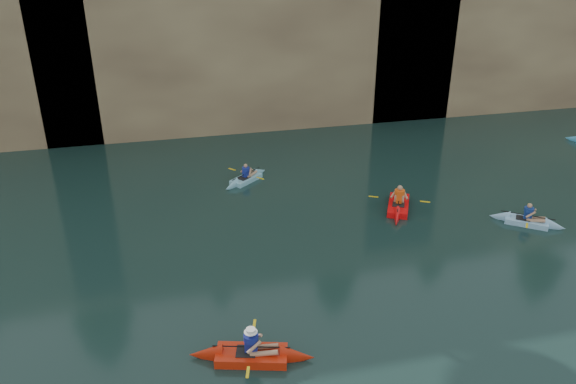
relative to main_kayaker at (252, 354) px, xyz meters
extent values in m
cube|color=tan|center=(1.98, 27.60, 5.82)|extent=(70.00, 16.00, 12.00)
cube|color=tan|center=(3.98, 20.20, 5.52)|extent=(24.00, 2.40, 11.40)
cube|color=tan|center=(23.98, 20.20, 4.74)|extent=(26.00, 2.40, 9.84)
cube|color=black|center=(-2.02, 19.55, 1.42)|extent=(3.50, 1.00, 3.20)
cube|color=black|center=(11.98, 19.55, 2.07)|extent=(5.00, 1.00, 4.50)
cube|color=red|center=(0.00, 0.00, -0.02)|extent=(2.87, 1.54, 0.31)
cone|color=red|center=(1.24, -0.34, -0.02)|extent=(1.15, 1.04, 0.82)
cone|color=red|center=(-1.24, 0.34, -0.02)|extent=(1.15, 1.04, 0.82)
cube|color=black|center=(-0.14, 0.04, 0.11)|extent=(0.67, 0.64, 0.04)
cube|color=navy|center=(0.00, 0.00, 0.41)|extent=(0.40, 0.31, 0.52)
sphere|color=tan|center=(0.00, 0.00, 0.78)|extent=(0.22, 0.22, 0.22)
cylinder|color=black|center=(0.00, 0.00, 0.28)|extent=(2.12, 0.61, 0.04)
cube|color=yellow|center=(0.26, 0.96, 0.28)|extent=(0.19, 0.43, 0.02)
cube|color=yellow|center=(-0.26, -0.96, 0.28)|extent=(0.19, 0.43, 0.02)
cylinder|color=white|center=(0.00, 0.00, 0.82)|extent=(0.37, 0.37, 0.10)
cube|color=#91CBF3|center=(12.37, 5.27, -0.05)|extent=(2.26, 1.94, 0.26)
cone|color=#91CBF3|center=(13.23, 4.63, -0.05)|extent=(1.06, 1.04, 0.70)
cone|color=#91CBF3|center=(11.52, 5.91, -0.05)|extent=(1.06, 1.04, 0.70)
cube|color=black|center=(12.25, 5.36, 0.05)|extent=(0.70, 0.68, 0.04)
cube|color=navy|center=(12.37, 5.27, 0.32)|extent=(0.38, 0.36, 0.47)
sphere|color=tan|center=(12.37, 5.27, 0.66)|extent=(0.20, 0.20, 0.20)
cylinder|color=black|center=(12.37, 5.27, 0.22)|extent=(1.69, 1.27, 0.04)
cube|color=yellow|center=(12.93, 6.02, 0.22)|extent=(0.31, 0.38, 0.02)
cube|color=yellow|center=(11.82, 4.52, 0.22)|extent=(0.31, 0.38, 0.02)
cube|color=red|center=(7.83, 7.81, -0.03)|extent=(2.01, 2.89, 0.30)
cone|color=red|center=(8.42, 8.99, -0.03)|extent=(1.17, 1.25, 0.81)
cone|color=red|center=(7.24, 6.63, -0.03)|extent=(1.17, 1.25, 0.81)
cube|color=black|center=(7.76, 7.67, 0.09)|extent=(0.70, 0.72, 0.04)
cube|color=#EE5A14|center=(7.83, 7.81, 0.41)|extent=(0.38, 0.44, 0.54)
sphere|color=tan|center=(7.83, 7.81, 0.79)|extent=(0.23, 0.23, 0.23)
cylinder|color=black|center=(7.83, 7.81, 0.26)|extent=(1.10, 2.16, 0.04)
cube|color=yellow|center=(6.85, 8.30, 0.26)|extent=(0.41, 0.26, 0.02)
cube|color=yellow|center=(8.81, 7.32, 0.26)|extent=(0.41, 0.26, 0.02)
cube|color=#82C6DA|center=(1.89, 12.18, -0.05)|extent=(2.17, 1.96, 0.24)
cone|color=#82C6DA|center=(2.70, 12.85, -0.05)|extent=(1.04, 1.02, 0.67)
cone|color=#82C6DA|center=(1.07, 11.51, -0.05)|extent=(1.04, 1.02, 0.67)
cube|color=black|center=(1.77, 12.09, 0.04)|extent=(0.69, 0.67, 0.04)
cube|color=navy|center=(1.89, 12.18, 0.30)|extent=(0.36, 0.35, 0.45)
sphere|color=tan|center=(1.89, 12.18, 0.62)|extent=(0.19, 0.19, 0.19)
cylinder|color=black|center=(1.89, 12.18, 0.21)|extent=(1.55, 1.29, 0.04)
cube|color=yellow|center=(1.32, 12.87, 0.21)|extent=(0.33, 0.37, 0.02)
cube|color=yellow|center=(2.45, 11.50, 0.21)|extent=(0.33, 0.37, 0.02)
cone|color=#44B4E9|center=(20.96, 13.38, -0.04)|extent=(1.11, 1.16, 0.72)
camera|label=1|loc=(-1.84, -12.18, 10.85)|focal=35.00mm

